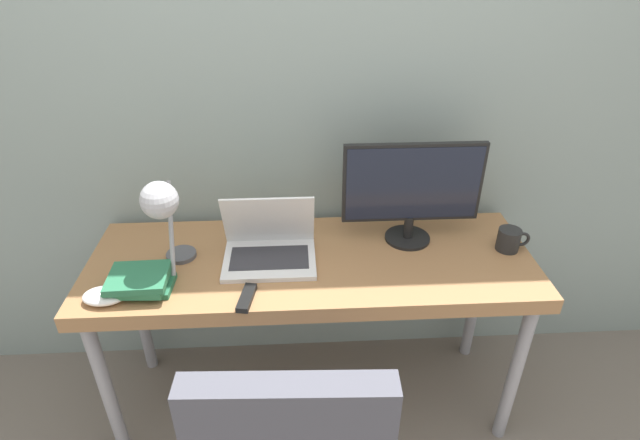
% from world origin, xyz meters
% --- Properties ---
extents(wall_back, '(8.00, 0.05, 2.60)m').
position_xyz_m(wall_back, '(0.00, 0.65, 1.30)').
color(wall_back, gray).
rests_on(wall_back, ground_plane).
extents(desk, '(1.65, 0.58, 0.76)m').
position_xyz_m(desk, '(0.00, 0.29, 0.69)').
color(desk, '#996B42').
rests_on(desk, ground_plane).
extents(laptop, '(0.34, 0.25, 0.25)m').
position_xyz_m(laptop, '(-0.15, 0.30, 0.81)').
color(laptop, silver).
rests_on(laptop, desk).
extents(monitor, '(0.52, 0.18, 0.40)m').
position_xyz_m(monitor, '(0.38, 0.40, 0.99)').
color(monitor, black).
rests_on(monitor, desk).
extents(desk_lamp, '(0.12, 0.26, 0.38)m').
position_xyz_m(desk_lamp, '(-0.49, 0.20, 1.05)').
color(desk_lamp, '#4C4C51').
rests_on(desk_lamp, desk).
extents(book_stack, '(0.21, 0.18, 0.07)m').
position_xyz_m(book_stack, '(-0.59, 0.13, 0.80)').
color(book_stack, '#286B47').
rests_on(book_stack, desk).
extents(tv_remote, '(0.06, 0.14, 0.02)m').
position_xyz_m(tv_remote, '(-0.22, 0.06, 0.77)').
color(tv_remote, black).
rests_on(tv_remote, desk).
extents(mug, '(0.13, 0.09, 0.09)m').
position_xyz_m(mug, '(0.75, 0.30, 0.81)').
color(mug, black).
rests_on(mug, desk).
extents(game_controller, '(0.14, 0.10, 0.04)m').
position_xyz_m(game_controller, '(-0.69, 0.08, 0.78)').
color(game_controller, white).
rests_on(game_controller, desk).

